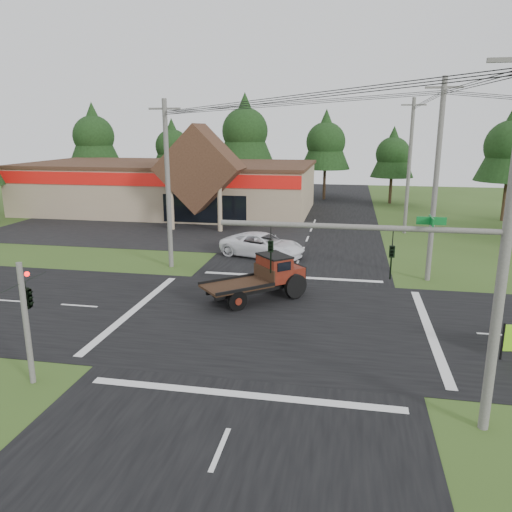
# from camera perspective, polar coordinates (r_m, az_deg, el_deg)

# --- Properties ---
(ground) EXTENTS (120.00, 120.00, 0.00)m
(ground) POSITION_cam_1_polar(r_m,az_deg,el_deg) (23.69, 2.07, -7.28)
(ground) COLOR #334D1B
(ground) RESTS_ON ground
(road_ns) EXTENTS (12.00, 120.00, 0.02)m
(road_ns) POSITION_cam_1_polar(r_m,az_deg,el_deg) (23.68, 2.07, -7.26)
(road_ns) COLOR black
(road_ns) RESTS_ON ground
(road_ew) EXTENTS (120.00, 12.00, 0.02)m
(road_ew) POSITION_cam_1_polar(r_m,az_deg,el_deg) (23.68, 2.07, -7.25)
(road_ew) COLOR black
(road_ew) RESTS_ON ground
(parking_apron) EXTENTS (28.00, 14.00, 0.02)m
(parking_apron) POSITION_cam_1_polar(r_m,az_deg,el_deg) (45.13, -12.02, 2.90)
(parking_apron) COLOR black
(parking_apron) RESTS_ON ground
(cvs_building) EXTENTS (30.40, 18.20, 9.19)m
(cvs_building) POSITION_cam_1_polar(r_m,az_deg,el_deg) (55.06, -9.60, 7.94)
(cvs_building) COLOR tan
(cvs_building) RESTS_ON ground
(traffic_signal_mast) EXTENTS (8.12, 0.24, 7.00)m
(traffic_signal_mast) POSITION_cam_1_polar(r_m,az_deg,el_deg) (15.13, 20.02, -3.06)
(traffic_signal_mast) COLOR #595651
(traffic_signal_mast) RESTS_ON ground
(traffic_signal_corner) EXTENTS (0.53, 2.48, 4.40)m
(traffic_signal_corner) POSITION_cam_1_polar(r_m,az_deg,el_deg) (18.75, -24.89, -3.13)
(traffic_signal_corner) COLOR #595651
(traffic_signal_corner) RESTS_ON ground
(utility_pole_nr) EXTENTS (2.00, 0.30, 11.00)m
(utility_pole_nr) POSITION_cam_1_polar(r_m,az_deg,el_deg) (15.22, 26.67, 1.10)
(utility_pole_nr) COLOR #595651
(utility_pole_nr) RESTS_ON ground
(utility_pole_nw) EXTENTS (2.00, 0.30, 10.50)m
(utility_pole_nw) POSITION_cam_1_polar(r_m,az_deg,el_deg) (32.01, -10.05, 8.14)
(utility_pole_nw) COLOR #595651
(utility_pole_nw) RESTS_ON ground
(utility_pole_ne) EXTENTS (2.00, 0.30, 11.50)m
(utility_pole_ne) POSITION_cam_1_polar(r_m,az_deg,el_deg) (30.29, 19.88, 8.13)
(utility_pole_ne) COLOR #595651
(utility_pole_ne) RESTS_ON ground
(utility_pole_n) EXTENTS (2.00, 0.30, 11.20)m
(utility_pole_n) POSITION_cam_1_polar(r_m,az_deg,el_deg) (44.14, 17.11, 9.84)
(utility_pole_n) COLOR #595651
(utility_pole_n) RESTS_ON ground
(tree_row_a) EXTENTS (6.72, 6.72, 12.12)m
(tree_row_a) POSITION_cam_1_polar(r_m,az_deg,el_deg) (70.16, -18.08, 13.11)
(tree_row_a) COLOR #332316
(tree_row_a) RESTS_ON ground
(tree_row_b) EXTENTS (5.60, 5.60, 10.10)m
(tree_row_b) POSITION_cam_1_polar(r_m,az_deg,el_deg) (67.92, -9.56, 12.44)
(tree_row_b) COLOR #332316
(tree_row_b) RESTS_ON ground
(tree_row_c) EXTENTS (7.28, 7.28, 13.13)m
(tree_row_c) POSITION_cam_1_polar(r_m,az_deg,el_deg) (64.16, -1.26, 14.33)
(tree_row_c) COLOR #332316
(tree_row_c) RESTS_ON ground
(tree_row_d) EXTENTS (6.16, 6.16, 11.11)m
(tree_row_d) POSITION_cam_1_polar(r_m,az_deg,el_deg) (63.88, 7.98, 13.00)
(tree_row_d) COLOR #332316
(tree_row_d) RESTS_ON ground
(tree_row_e) EXTENTS (5.04, 5.04, 9.09)m
(tree_row_e) POSITION_cam_1_polar(r_m,az_deg,el_deg) (62.02, 15.38, 11.35)
(tree_row_e) COLOR #332316
(tree_row_e) RESTS_ON ground
(tree_side_ne) EXTENTS (6.16, 6.16, 11.11)m
(tree_side_ne) POSITION_cam_1_polar(r_m,az_deg,el_deg) (53.86, 27.16, 11.37)
(tree_side_ne) COLOR #332316
(tree_side_ne) RESTS_ON ground
(antique_flatbed_truck) EXTENTS (5.60, 5.28, 2.33)m
(antique_flatbed_truck) POSITION_cam_1_polar(r_m,az_deg,el_deg) (25.95, 0.02, -2.59)
(antique_flatbed_truck) COLOR #4F140B
(antique_flatbed_truck) RESTS_ON ground
(white_pickup) EXTENTS (6.50, 4.45, 1.65)m
(white_pickup) POSITION_cam_1_polar(r_m,az_deg,el_deg) (34.88, 0.76, 1.25)
(white_pickup) COLOR white
(white_pickup) RESTS_ON ground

